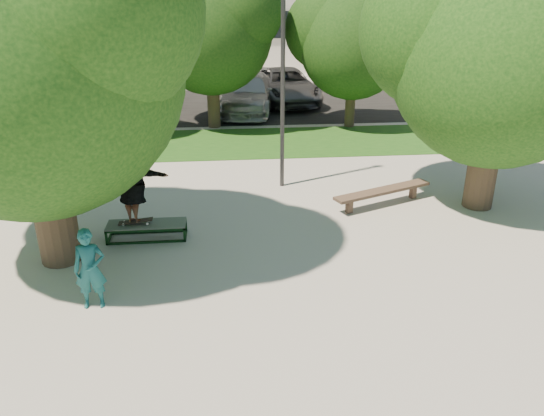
{
  "coord_description": "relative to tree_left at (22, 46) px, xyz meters",
  "views": [
    {
      "loc": [
        -0.65,
        -9.42,
        5.54
      ],
      "look_at": [
        0.29,
        0.6,
        1.2
      ],
      "focal_mm": 35.0,
      "sensor_mm": 36.0,
      "label": 1
    }
  ],
  "objects": [
    {
      "name": "bystander",
      "position": [
        1.17,
        -1.96,
        -3.65
      ],
      "size": [
        0.59,
        0.4,
        1.55
      ],
      "primitive_type": "imported",
      "rotation": [
        0.0,
        0.0,
        0.06
      ],
      "color": "#175558",
      "rests_on": "ground"
    },
    {
      "name": "lamppost",
      "position": [
        5.29,
        3.91,
        -1.27
      ],
      "size": [
        0.25,
        0.15,
        6.11
      ],
      "color": "#2D2D30",
      "rests_on": "ground"
    },
    {
      "name": "car_silver_a",
      "position": [
        -1.77,
        13.01,
        -3.73
      ],
      "size": [
        2.0,
        4.19,
        1.38
      ],
      "primitive_type": "imported",
      "rotation": [
        0.0,
        0.0,
        0.09
      ],
      "color": "#BBBCC1",
      "rests_on": "asphalt_strip"
    },
    {
      "name": "car_dark",
      "position": [
        -0.61,
        15.41,
        -3.77
      ],
      "size": [
        1.66,
        4.07,
        1.31
      ],
      "primitive_type": "imported",
      "rotation": [
        0.0,
        0.0,
        0.07
      ],
      "color": "black",
      "rests_on": "asphalt_strip"
    },
    {
      "name": "bg_tree_mid",
      "position": [
        3.22,
        10.98,
        -0.41
      ],
      "size": [
        5.76,
        4.92,
        6.24
      ],
      "color": "#38281E",
      "rests_on": "ground"
    },
    {
      "name": "grind_box",
      "position": [
        1.79,
        0.78,
        -4.23
      ],
      "size": [
        1.8,
        0.6,
        0.38
      ],
      "color": "black",
      "rests_on": "ground"
    },
    {
      "name": "side_building",
      "position": [
        22.29,
        20.91,
        -0.42
      ],
      "size": [
        15.0,
        10.0,
        8.0
      ],
      "primitive_type": "cube",
      "color": "beige",
      "rests_on": "ground"
    },
    {
      "name": "car_silver_b",
      "position": [
        4.81,
        13.61,
        -3.61
      ],
      "size": [
        3.14,
        5.88,
        1.62
      ],
      "primitive_type": "imported",
      "rotation": [
        0.0,
        0.0,
        -0.16
      ],
      "color": "#A5A5AA",
      "rests_on": "asphalt_strip"
    },
    {
      "name": "skater_rig",
      "position": [
        1.56,
        0.78,
        -3.19
      ],
      "size": [
        1.98,
        1.19,
        1.64
      ],
      "rotation": [
        0.0,
        0.0,
        2.77
      ],
      "color": "white",
      "rests_on": "grind_box"
    },
    {
      "name": "bg_tree_right",
      "position": [
        8.73,
        10.47,
        -0.93
      ],
      "size": [
        5.04,
        4.31,
        5.43
      ],
      "color": "#38281E",
      "rests_on": "ground"
    },
    {
      "name": "ground",
      "position": [
        4.29,
        -1.09,
        -4.42
      ],
      "size": [
        120.0,
        120.0,
        0.0
      ],
      "primitive_type": "plane",
      "color": "#AFA8A1",
      "rests_on": "ground"
    },
    {
      "name": "bench",
      "position": [
        7.79,
        2.2,
        -4.05
      ],
      "size": [
        2.85,
        1.51,
        0.45
      ],
      "rotation": [
        0.0,
        0.0,
        0.4
      ],
      "color": "brown",
      "rests_on": "ground"
    },
    {
      "name": "tree_left",
      "position": [
        0.0,
        0.0,
        0.0
      ],
      "size": [
        6.96,
        5.95,
        7.12
      ],
      "color": "#38281E",
      "rests_on": "ground"
    },
    {
      "name": "asphalt_strip",
      "position": [
        4.29,
        14.91,
        -4.42
      ],
      "size": [
        40.0,
        8.0,
        0.01
      ],
      "primitive_type": "cube",
      "color": "black",
      "rests_on": "ground"
    },
    {
      "name": "tree_right",
      "position": [
        10.21,
        1.99,
        -0.33
      ],
      "size": [
        6.24,
        5.33,
        6.51
      ],
      "color": "#38281E",
      "rests_on": "ground"
    },
    {
      "name": "car_grey",
      "position": [
        6.74,
        15.39,
        -3.62
      ],
      "size": [
        3.25,
        5.99,
        1.6
      ],
      "primitive_type": "imported",
      "rotation": [
        0.0,
        0.0,
        0.11
      ],
      "color": "#535357",
      "rests_on": "asphalt_strip"
    },
    {
      "name": "grass_strip",
      "position": [
        5.29,
        8.41,
        -4.41
      ],
      "size": [
        30.0,
        4.0,
        0.02
      ],
      "primitive_type": "cube",
      "color": "#184914",
      "rests_on": "ground"
    },
    {
      "name": "bg_tree_left",
      "position": [
        -2.28,
        9.98,
        -0.69
      ],
      "size": [
        5.28,
        4.51,
        5.77
      ],
      "color": "#38281E",
      "rests_on": "ground"
    }
  ]
}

